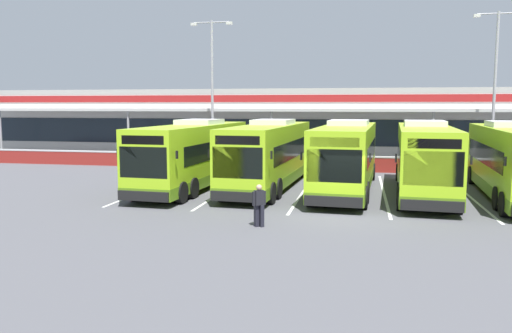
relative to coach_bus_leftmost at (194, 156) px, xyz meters
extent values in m
plane|color=#4C4C51|center=(8.25, -5.77, -1.79)|extent=(200.00, 200.00, 0.00)
cube|color=silver|center=(8.25, 21.23, 0.96)|extent=(70.00, 10.00, 5.50)
cube|color=#19232D|center=(8.25, 16.21, 0.51)|extent=(66.00, 0.08, 2.20)
cube|color=maroon|center=(8.25, 16.20, 3.36)|extent=(68.00, 0.08, 0.60)
cube|color=beige|center=(8.25, 14.73, 2.41)|extent=(67.00, 3.00, 0.24)
cube|color=gray|center=(8.25, 21.23, 3.96)|extent=(70.00, 10.00, 0.50)
cylinder|color=#999999|center=(-22.75, 13.53, 0.31)|extent=(0.20, 0.20, 4.20)
cylinder|color=#999999|center=(-10.35, 13.53, 0.31)|extent=(0.20, 0.20, 4.20)
cylinder|color=#999999|center=(2.05, 13.53, 0.31)|extent=(0.20, 0.20, 4.20)
cylinder|color=#999999|center=(14.45, 13.53, 0.31)|extent=(0.20, 0.20, 4.20)
cube|color=maroon|center=(8.25, 8.73, -1.29)|extent=(60.00, 0.36, 1.00)
cube|color=#B2B2B2|center=(8.25, 8.73, -0.74)|extent=(60.00, 0.40, 0.10)
cube|color=#9ED11E|center=(0.00, -0.04, 0.12)|extent=(3.27, 12.13, 3.19)
cube|color=#598419|center=(0.00, -0.04, -1.19)|extent=(3.29, 12.15, 0.56)
cube|color=black|center=(0.02, 0.36, 0.36)|extent=(3.15, 9.74, 0.96)
cube|color=black|center=(-0.36, -5.98, 0.26)|extent=(2.31, 0.24, 1.40)
cube|color=black|center=(-0.36, -5.99, 1.26)|extent=(2.05, 0.20, 0.40)
cube|color=silver|center=(0.06, 0.96, 1.85)|extent=(2.22, 2.92, 0.28)
cube|color=black|center=(-0.37, -6.09, -1.24)|extent=(2.46, 0.31, 0.44)
cube|color=black|center=(1.11, -5.72, 0.61)|extent=(0.09, 0.12, 0.36)
cube|color=black|center=(-1.79, -5.54, 0.61)|extent=(0.09, 0.12, 0.36)
cylinder|color=black|center=(1.47, 4.48, -1.27)|extent=(0.38, 1.06, 1.04)
cylinder|color=black|center=(-0.92, 4.63, -1.27)|extent=(0.38, 1.06, 1.04)
cylinder|color=black|center=(1.00, -3.30, -1.27)|extent=(0.38, 1.06, 1.04)
cylinder|color=black|center=(-1.39, -3.16, -1.27)|extent=(0.38, 1.06, 1.04)
cylinder|color=black|center=(0.91, -4.70, -1.27)|extent=(0.38, 1.06, 1.04)
cylinder|color=black|center=(-1.47, -4.56, -1.27)|extent=(0.38, 1.06, 1.04)
cube|color=#9ED11E|center=(4.13, 0.67, 0.12)|extent=(3.27, 12.13, 3.19)
cube|color=#598419|center=(4.13, 0.67, -1.19)|extent=(3.29, 12.15, 0.56)
cube|color=black|center=(4.15, 1.07, 0.36)|extent=(3.15, 9.74, 0.96)
cube|color=black|center=(3.77, -5.27, 0.26)|extent=(2.31, 0.24, 1.40)
cube|color=black|center=(3.77, -5.28, 1.26)|extent=(2.05, 0.20, 0.40)
cube|color=silver|center=(4.19, 1.66, 1.85)|extent=(2.22, 2.92, 0.28)
cube|color=black|center=(3.76, -5.38, -1.24)|extent=(2.46, 0.31, 0.44)
cube|color=black|center=(5.24, -5.01, 0.61)|extent=(0.09, 0.12, 0.36)
cube|color=black|center=(2.34, -4.84, 0.61)|extent=(0.09, 0.12, 0.36)
cylinder|color=black|center=(5.60, 5.19, -1.27)|extent=(0.38, 1.06, 1.04)
cylinder|color=black|center=(3.21, 5.33, -1.27)|extent=(0.38, 1.06, 1.04)
cylinder|color=black|center=(5.13, -2.60, -1.27)|extent=(0.38, 1.06, 1.04)
cylinder|color=black|center=(2.74, -2.46, -1.27)|extent=(0.38, 1.06, 1.04)
cylinder|color=black|center=(5.05, -4.00, -1.27)|extent=(0.38, 1.06, 1.04)
cylinder|color=black|center=(2.66, -3.85, -1.27)|extent=(0.38, 1.06, 1.04)
cube|color=#9ED11E|center=(8.37, 0.36, 0.12)|extent=(3.27, 12.13, 3.19)
cube|color=#598419|center=(8.37, 0.36, -1.19)|extent=(3.29, 12.15, 0.56)
cube|color=black|center=(8.39, 0.76, 0.36)|extent=(3.15, 9.74, 0.96)
cube|color=black|center=(8.01, -5.58, 0.26)|extent=(2.31, 0.24, 1.40)
cube|color=black|center=(8.01, -5.59, 1.26)|extent=(2.05, 0.20, 0.40)
cube|color=silver|center=(8.43, 1.36, 1.85)|extent=(2.22, 2.92, 0.28)
cube|color=black|center=(8.00, -5.69, -1.24)|extent=(2.46, 0.31, 0.44)
cube|color=black|center=(9.48, -5.32, 0.61)|extent=(0.09, 0.12, 0.36)
cube|color=black|center=(6.58, -5.14, 0.61)|extent=(0.09, 0.12, 0.36)
cylinder|color=black|center=(9.84, 4.88, -1.27)|extent=(0.38, 1.06, 1.04)
cylinder|color=black|center=(7.45, 5.02, -1.27)|extent=(0.38, 1.06, 1.04)
cylinder|color=black|center=(9.37, -2.91, -1.27)|extent=(0.38, 1.06, 1.04)
cylinder|color=black|center=(6.98, -2.76, -1.27)|extent=(0.38, 1.06, 1.04)
cylinder|color=black|center=(9.28, -4.30, -1.27)|extent=(0.38, 1.06, 1.04)
cylinder|color=black|center=(6.90, -4.16, -1.27)|extent=(0.38, 1.06, 1.04)
cube|color=#9ED11E|center=(12.32, 0.21, 0.12)|extent=(3.27, 12.13, 3.19)
cube|color=#598419|center=(12.32, 0.21, -1.19)|extent=(3.29, 12.15, 0.56)
cube|color=black|center=(12.34, 0.61, 0.36)|extent=(3.15, 9.74, 0.96)
cube|color=black|center=(11.96, -5.72, 0.26)|extent=(2.31, 0.24, 1.40)
cube|color=black|center=(11.96, -5.73, 1.26)|extent=(2.05, 0.20, 0.40)
cube|color=silver|center=(12.38, 1.21, 1.85)|extent=(2.22, 2.92, 0.28)
cube|color=black|center=(11.95, -5.83, -1.24)|extent=(2.46, 0.31, 0.44)
cube|color=black|center=(13.43, -5.46, 0.61)|extent=(0.09, 0.12, 0.36)
cube|color=black|center=(10.53, -5.29, 0.61)|extent=(0.09, 0.12, 0.36)
cylinder|color=black|center=(13.79, 4.73, -1.27)|extent=(0.38, 1.06, 1.04)
cylinder|color=black|center=(11.40, 4.88, -1.27)|extent=(0.38, 1.06, 1.04)
cylinder|color=black|center=(13.32, -3.05, -1.27)|extent=(0.38, 1.06, 1.04)
cylinder|color=black|center=(10.93, -2.91, -1.27)|extent=(0.38, 1.06, 1.04)
cylinder|color=black|center=(13.23, -4.45, -1.27)|extent=(0.38, 1.06, 1.04)
cylinder|color=black|center=(10.85, -4.30, -1.27)|extent=(0.38, 1.06, 1.04)
cube|color=#598419|center=(16.42, -0.20, -1.19)|extent=(3.29, 12.15, 0.56)
cube|color=black|center=(16.45, 0.20, 0.36)|extent=(3.15, 9.74, 0.96)
cube|color=silver|center=(16.48, 0.79, 1.85)|extent=(2.22, 2.92, 0.28)
cube|color=black|center=(14.63, -5.71, 0.61)|extent=(0.09, 0.12, 0.36)
cylinder|color=black|center=(15.51, 4.46, -1.27)|extent=(0.38, 1.06, 1.04)
cylinder|color=black|center=(15.04, -3.33, -1.27)|extent=(0.38, 1.06, 1.04)
cylinder|color=black|center=(14.95, -4.72, -1.27)|extent=(0.38, 1.06, 1.04)
cube|color=silver|center=(-2.25, 0.23, -1.78)|extent=(0.14, 13.00, 0.01)
cube|color=silver|center=(1.95, 0.23, -1.78)|extent=(0.14, 13.00, 0.01)
cube|color=silver|center=(6.15, 0.23, -1.78)|extent=(0.14, 13.00, 0.01)
cube|color=silver|center=(10.35, 0.23, -1.78)|extent=(0.14, 13.00, 0.01)
cube|color=silver|center=(14.55, 0.23, -1.78)|extent=(0.14, 13.00, 0.01)
cube|color=black|center=(5.27, -8.47, -1.37)|extent=(0.22, 0.23, 0.84)
cube|color=black|center=(5.47, -8.47, -1.37)|extent=(0.22, 0.23, 0.84)
cube|color=black|center=(5.37, -8.47, -0.67)|extent=(0.40, 0.38, 0.56)
cube|color=black|center=(5.20, -8.61, -0.69)|extent=(0.13, 0.13, 0.54)
cube|color=black|center=(5.54, -8.34, -0.69)|extent=(0.13, 0.13, 0.54)
sphere|color=tan|center=(5.37, -8.47, -0.28)|extent=(0.22, 0.22, 0.22)
cylinder|color=#9E9EA3|center=(-2.24, 11.37, 3.71)|extent=(0.20, 0.20, 11.00)
cylinder|color=#9E9EA3|center=(-2.24, 11.37, 9.06)|extent=(2.80, 0.10, 0.10)
cube|color=silver|center=(-3.64, 11.37, 8.96)|extent=(0.44, 0.28, 0.20)
cube|color=silver|center=(-0.84, 11.37, 8.96)|extent=(0.44, 0.28, 0.20)
cylinder|color=#9E9EA3|center=(18.20, 11.65, 3.71)|extent=(0.20, 0.20, 11.00)
cylinder|color=#9E9EA3|center=(18.20, 11.65, 9.06)|extent=(2.80, 0.10, 0.10)
cube|color=silver|center=(16.80, 11.65, 8.96)|extent=(0.44, 0.28, 0.20)
camera|label=1|loc=(9.04, -27.09, 2.79)|focal=35.90mm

